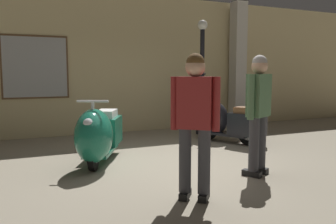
{
  "coord_description": "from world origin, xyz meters",
  "views": [
    {
      "loc": [
        -2.44,
        -5.2,
        1.51
      ],
      "look_at": [
        0.39,
        1.1,
        0.75
      ],
      "focal_mm": 37.6,
      "sensor_mm": 36.0,
      "label": 1
    }
  ],
  "objects_px": {
    "visitor_1": "(195,116)",
    "lamppost": "(202,79)",
    "scooter_0": "(98,135)",
    "scooter_1": "(221,120)",
    "visitor_0": "(258,106)"
  },
  "relations": [
    {
      "from": "scooter_1",
      "to": "scooter_0",
      "type": "bearing_deg",
      "value": 80.32
    },
    {
      "from": "scooter_0",
      "to": "lamppost",
      "type": "distance_m",
      "value": 3.7
    },
    {
      "from": "lamppost",
      "to": "visitor_0",
      "type": "distance_m",
      "value": 3.63
    },
    {
      "from": "scooter_1",
      "to": "lamppost",
      "type": "bearing_deg",
      "value": -32.38
    },
    {
      "from": "lamppost",
      "to": "visitor_0",
      "type": "relative_size",
      "value": 1.58
    },
    {
      "from": "scooter_1",
      "to": "visitor_0",
      "type": "xyz_separation_m",
      "value": [
        -0.91,
        -2.41,
        0.55
      ]
    },
    {
      "from": "scooter_0",
      "to": "visitor_0",
      "type": "xyz_separation_m",
      "value": [
        2.01,
        -1.54,
        0.52
      ]
    },
    {
      "from": "scooter_0",
      "to": "visitor_1",
      "type": "distance_m",
      "value": 2.23
    },
    {
      "from": "visitor_1",
      "to": "lamppost",
      "type": "bearing_deg",
      "value": 8.73
    },
    {
      "from": "scooter_1",
      "to": "visitor_0",
      "type": "height_order",
      "value": "visitor_0"
    },
    {
      "from": "scooter_0",
      "to": "lamppost",
      "type": "bearing_deg",
      "value": 148.72
    },
    {
      "from": "visitor_0",
      "to": "scooter_1",
      "type": "bearing_deg",
      "value": -47.09
    },
    {
      "from": "scooter_1",
      "to": "visitor_1",
      "type": "height_order",
      "value": "visitor_1"
    },
    {
      "from": "scooter_1",
      "to": "visitor_1",
      "type": "xyz_separation_m",
      "value": [
        -2.25,
        -2.93,
        0.53
      ]
    },
    {
      "from": "scooter_1",
      "to": "visitor_1",
      "type": "distance_m",
      "value": 3.74
    }
  ]
}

